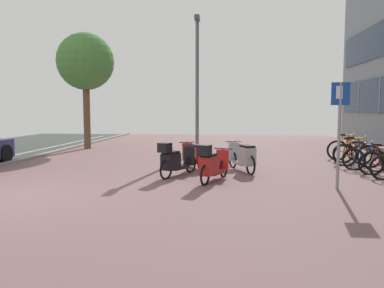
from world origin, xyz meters
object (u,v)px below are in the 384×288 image
(bicycle_rack_05, at_px, (347,150))
(parking_sign, at_px, (339,123))
(bicycle_rack_01, at_px, (383,163))
(scooter_extra, at_px, (195,155))
(scooter_near, at_px, (244,157))
(bicycle_rack_03, at_px, (357,155))
(scooter_far, at_px, (212,164))
(bicycle_rack_02, at_px, (364,160))
(bicycle_rack_04, at_px, (352,153))
(lamp_post, at_px, (197,78))
(scooter_mid, at_px, (175,160))
(street_tree, at_px, (85,62))

(bicycle_rack_05, xyz_separation_m, parking_sign, (-1.80, -5.03, 1.13))
(bicycle_rack_01, bearing_deg, scooter_extra, 171.15)
(scooter_near, xyz_separation_m, parking_sign, (1.99, -2.17, 1.05))
(bicycle_rack_03, bearing_deg, bicycle_rack_05, 82.66)
(bicycle_rack_01, relative_size, bicycle_rack_03, 0.91)
(bicycle_rack_05, xyz_separation_m, scooter_far, (-4.66, -4.49, 0.09))
(bicycle_rack_01, bearing_deg, bicycle_rack_02, 104.26)
(bicycle_rack_04, xyz_separation_m, scooter_near, (-3.70, -2.07, 0.10))
(parking_sign, bearing_deg, scooter_extra, 141.86)
(parking_sign, height_order, lamp_post, lamp_post)
(bicycle_rack_03, relative_size, lamp_post, 0.25)
(bicycle_rack_03, distance_m, scooter_mid, 5.89)
(bicycle_rack_01, relative_size, lamp_post, 0.23)
(street_tree, bearing_deg, bicycle_rack_04, -20.33)
(scooter_near, distance_m, street_tree, 9.73)
(scooter_extra, bearing_deg, bicycle_rack_05, 24.19)
(bicycle_rack_04, xyz_separation_m, bicycle_rack_05, (0.09, 0.79, 0.03))
(bicycle_rack_05, distance_m, scooter_near, 4.75)
(parking_sign, bearing_deg, bicycle_rack_04, 68.01)
(bicycle_rack_02, height_order, street_tree, street_tree)
(bicycle_rack_01, relative_size, bicycle_rack_05, 0.93)
(bicycle_rack_02, height_order, parking_sign, parking_sign)
(scooter_extra, bearing_deg, street_tree, 134.70)
(bicycle_rack_05, bearing_deg, bicycle_rack_02, -96.17)
(scooter_extra, height_order, parking_sign, parking_sign)
(bicycle_rack_04, bearing_deg, street_tree, 159.67)
(bicycle_rack_03, height_order, scooter_far, bicycle_rack_03)
(bicycle_rack_05, distance_m, lamp_post, 6.34)
(bicycle_rack_02, relative_size, street_tree, 0.22)
(scooter_mid, distance_m, street_tree, 9.19)
(scooter_mid, bearing_deg, scooter_far, -34.68)
(bicycle_rack_04, relative_size, scooter_far, 0.69)
(bicycle_rack_02, distance_m, scooter_near, 3.57)
(bicycle_rack_01, xyz_separation_m, street_tree, (-10.57, 6.27, 3.59))
(scooter_near, xyz_separation_m, street_tree, (-6.84, 5.97, 3.49))
(scooter_far, bearing_deg, scooter_near, 61.97)
(scooter_extra, distance_m, lamp_post, 4.89)
(bicycle_rack_04, bearing_deg, scooter_mid, -151.66)
(scooter_near, bearing_deg, bicycle_rack_04, 29.25)
(bicycle_rack_01, distance_m, parking_sign, 2.81)
(parking_sign, distance_m, lamp_post, 7.86)
(scooter_mid, height_order, scooter_extra, scooter_mid)
(bicycle_rack_02, bearing_deg, bicycle_rack_01, -75.74)
(bicycle_rack_02, xyz_separation_m, street_tree, (-10.37, 5.48, 3.59))
(parking_sign, bearing_deg, bicycle_rack_05, 70.28)
(scooter_far, distance_m, lamp_post, 6.81)
(bicycle_rack_01, xyz_separation_m, scooter_extra, (-5.16, 0.80, 0.07))
(bicycle_rack_02, bearing_deg, scooter_mid, -165.17)
(scooter_mid, xyz_separation_m, scooter_extra, (0.44, 1.45, -0.04))
(lamp_post, bearing_deg, street_tree, 165.06)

